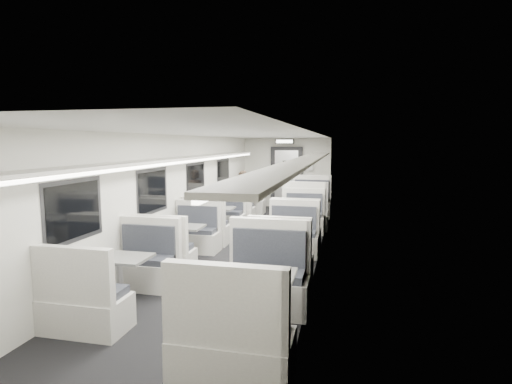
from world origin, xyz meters
The scene contains 19 objects.
room centered at (0.00, 0.00, 1.20)m, with size 3.24×12.24×2.64m.
booth_left_a centered at (-1.00, 3.73, 0.37)m, with size 1.02×2.06×1.10m.
booth_left_b centered at (-1.00, 1.25, 0.36)m, with size 0.99×2.01×1.07m.
booth_left_c centered at (-1.00, -0.85, 0.35)m, with size 0.97×1.96×1.05m.
booth_left_d centered at (-1.00, -3.00, 0.36)m, with size 1.00×2.02×1.08m.
booth_right_a centered at (1.00, 3.41, 0.42)m, with size 1.16×2.35×1.26m.
booth_right_b centered at (1.00, 1.32, 0.37)m, with size 1.02×2.06×1.10m.
booth_right_c centered at (1.00, -0.75, 0.37)m, with size 1.01×2.05×1.10m.
booth_right_d centered at (1.00, -3.54, 0.41)m, with size 1.12×2.27×1.21m.
passenger centered at (-0.77, 2.89, 0.74)m, with size 0.54×0.35×1.48m, color black.
window_a centered at (-1.49, 3.40, 1.35)m, with size 0.02×1.18×0.84m, color black.
window_b centered at (-1.49, 1.20, 1.35)m, with size 0.02×1.18×0.84m, color black.
window_c centered at (-1.49, -1.00, 1.35)m, with size 0.02×1.18×0.84m, color black.
window_d centered at (-1.49, -3.20, 1.35)m, with size 0.02×1.18×0.84m, color black.
luggage_rack_left centered at (-1.24, -0.30, 1.92)m, with size 0.46×10.40×0.09m.
luggage_rack_right centered at (1.24, -0.30, 1.92)m, with size 0.46×10.40×0.09m.
vestibule_door centered at (0.00, 5.93, 1.04)m, with size 1.10×0.13×2.10m.
exit_sign centered at (0.00, 5.44, 2.28)m, with size 0.62×0.12×0.16m.
wall_notice centered at (0.75, 5.92, 1.50)m, with size 0.32×0.02×0.40m, color silver.
Camera 1 is at (1.98, -7.73, 2.24)m, focal length 28.00 mm.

